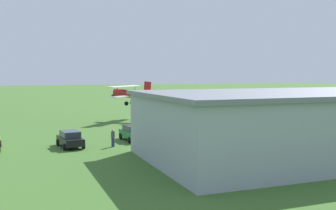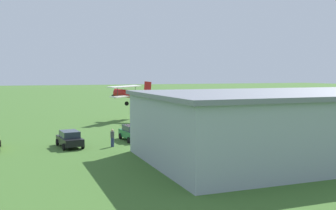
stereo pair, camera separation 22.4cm
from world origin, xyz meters
name	(u,v)px [view 1 (the left image)]	position (x,y,z in m)	size (l,w,h in m)	color
ground_plane	(142,118)	(0.00, 0.00, 0.00)	(400.00, 400.00, 0.00)	#3D6628
hangar	(292,124)	(-3.03, 34.10, 2.85)	(25.57, 15.09, 5.67)	#99A3AD
biplane	(130,93)	(2.85, 3.10, 4.16)	(7.70, 8.17, 3.71)	#B21E1E
car_green	(132,133)	(7.70, 21.16, 0.85)	(2.12, 4.39, 1.65)	#1E6B38
car_black	(70,139)	(14.44, 22.71, 0.83)	(2.42, 4.41, 1.60)	black
truck_delivery_white	(294,116)	(-14.39, 20.20, 1.71)	(2.51, 6.58, 3.20)	silver
person_at_fence_line	(188,128)	(0.48, 19.72, 0.85)	(0.47, 0.47, 1.70)	orange
person_beside_truck	(232,123)	(-6.81, 17.39, 0.86)	(0.45, 0.45, 1.72)	beige
person_by_parked_cars	(208,127)	(-2.43, 19.10, 0.76)	(0.54, 0.54, 1.55)	#72338C
person_watching_takeoff	(113,138)	(10.48, 24.06, 0.89)	(0.45, 0.45, 1.77)	navy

